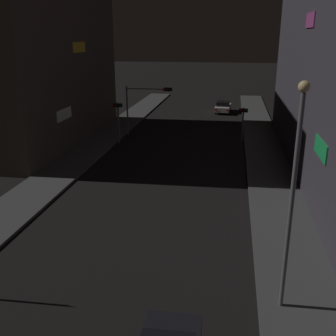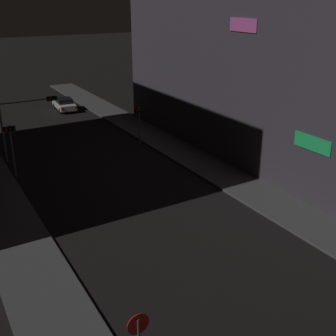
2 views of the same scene
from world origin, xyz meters
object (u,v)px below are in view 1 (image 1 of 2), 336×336
(far_car, at_px, (223,107))
(traffic_light_right_kerb, at_px, (243,117))
(traffic_light_left_kerb, at_px, (118,114))
(traffic_light_overhead, at_px, (145,100))
(street_lamp_near_block, at_px, (293,185))

(far_car, height_order, traffic_light_right_kerb, traffic_light_right_kerb)
(traffic_light_left_kerb, height_order, traffic_light_right_kerb, traffic_light_left_kerb)
(traffic_light_right_kerb, bearing_deg, traffic_light_left_kerb, -169.05)
(traffic_light_overhead, bearing_deg, traffic_light_right_kerb, -6.29)
(far_car, height_order, traffic_light_left_kerb, traffic_light_left_kerb)
(traffic_light_left_kerb, relative_size, traffic_light_right_kerb, 1.16)
(traffic_light_overhead, xyz_separation_m, traffic_light_left_kerb, (-1.80, -3.22, -0.88))
(traffic_light_overhead, relative_size, traffic_light_right_kerb, 1.50)
(traffic_light_overhead, height_order, traffic_light_left_kerb, traffic_light_overhead)
(traffic_light_left_kerb, height_order, street_lamp_near_block, street_lamp_near_block)
(traffic_light_overhead, distance_m, street_lamp_near_block, 27.07)
(far_car, distance_m, street_lamp_near_block, 39.25)
(far_car, xyz_separation_m, traffic_light_overhead, (-7.27, -13.99, 2.86))
(traffic_light_overhead, height_order, traffic_light_right_kerb, traffic_light_overhead)
(far_car, bearing_deg, traffic_light_overhead, -117.48)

